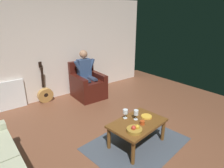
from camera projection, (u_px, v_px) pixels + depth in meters
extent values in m
plane|color=brown|center=(136.00, 155.00, 3.01)|extent=(7.17, 7.17, 0.00)
cube|color=beige|center=(54.00, 50.00, 4.83)|extent=(5.73, 0.06, 2.54)
cube|color=#3E4650|center=(136.00, 143.00, 3.27)|extent=(1.76, 1.39, 0.01)
cube|color=#41150F|center=(89.00, 90.00, 5.10)|extent=(0.73, 0.85, 0.40)
cube|color=#41150F|center=(89.00, 82.00, 4.97)|extent=(0.47, 0.72, 0.10)
cube|color=#41150F|center=(97.00, 77.00, 5.16)|extent=(0.15, 0.83, 0.24)
cube|color=#41150F|center=(78.00, 81.00, 4.83)|extent=(0.15, 0.83, 0.24)
cube|color=#41150F|center=(81.00, 70.00, 5.21)|extent=(0.71, 0.14, 0.54)
cube|color=#324870|center=(84.00, 69.00, 5.06)|extent=(0.36, 0.19, 0.52)
sphere|color=#A87A5B|center=(83.00, 54.00, 4.92)|extent=(0.21, 0.21, 0.21)
cylinder|color=#2F3950|center=(92.00, 79.00, 5.04)|extent=(0.14, 0.41, 0.13)
cylinder|color=#2F3950|center=(96.00, 90.00, 4.97)|extent=(0.12, 0.12, 0.50)
cylinder|color=#324870|center=(92.00, 64.00, 5.10)|extent=(0.20, 0.09, 0.29)
cylinder|color=#2F3950|center=(85.00, 80.00, 4.93)|extent=(0.14, 0.41, 0.13)
cylinder|color=#2F3950|center=(89.00, 92.00, 4.86)|extent=(0.12, 0.12, 0.50)
cylinder|color=#324870|center=(78.00, 66.00, 4.87)|extent=(0.20, 0.09, 0.29)
cube|color=brown|center=(137.00, 123.00, 3.14)|extent=(0.99, 0.71, 0.04)
cylinder|color=brown|center=(163.00, 130.00, 3.31)|extent=(0.06, 0.06, 0.38)
cylinder|color=brown|center=(133.00, 153.00, 2.77)|extent=(0.06, 0.06, 0.38)
cylinder|color=brown|center=(140.00, 120.00, 3.65)|extent=(0.06, 0.06, 0.38)
cylinder|color=brown|center=(109.00, 138.00, 3.11)|extent=(0.06, 0.06, 0.38)
cylinder|color=#B98745|center=(45.00, 95.00, 4.79)|extent=(0.38, 0.15, 0.39)
cylinder|color=black|center=(46.00, 95.00, 4.75)|extent=(0.11, 0.02, 0.11)
cube|color=black|center=(42.00, 78.00, 4.69)|extent=(0.05, 0.10, 0.53)
cube|color=black|center=(40.00, 65.00, 4.61)|extent=(0.07, 0.05, 0.14)
cube|color=white|center=(9.00, 95.00, 4.39)|extent=(0.69, 0.06, 0.68)
cylinder|color=silver|center=(125.00, 118.00, 3.26)|extent=(0.07, 0.07, 0.01)
cylinder|color=silver|center=(125.00, 116.00, 3.24)|extent=(0.01, 0.01, 0.09)
cylinder|color=silver|center=(125.00, 111.00, 3.21)|extent=(0.09, 0.09, 0.07)
cylinder|color=#590C19|center=(125.00, 113.00, 3.22)|extent=(0.07, 0.07, 0.03)
cylinder|color=silver|center=(136.00, 119.00, 3.22)|extent=(0.07, 0.07, 0.01)
cylinder|color=silver|center=(136.00, 117.00, 3.20)|extent=(0.01, 0.01, 0.08)
cylinder|color=silver|center=(136.00, 112.00, 3.17)|extent=(0.08, 0.08, 0.09)
cylinder|color=#590C19|center=(136.00, 114.00, 3.18)|extent=(0.07, 0.07, 0.03)
cylinder|color=olive|center=(134.00, 130.00, 2.87)|extent=(0.24, 0.24, 0.05)
sphere|color=#BC3426|center=(134.00, 128.00, 2.85)|extent=(0.07, 0.07, 0.07)
sphere|color=gold|center=(137.00, 127.00, 2.87)|extent=(0.07, 0.07, 0.07)
cylinder|color=gold|center=(146.00, 116.00, 3.29)|extent=(0.18, 0.18, 0.02)
cylinder|color=#B7441A|center=(142.00, 123.00, 3.06)|extent=(0.08, 0.08, 0.06)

